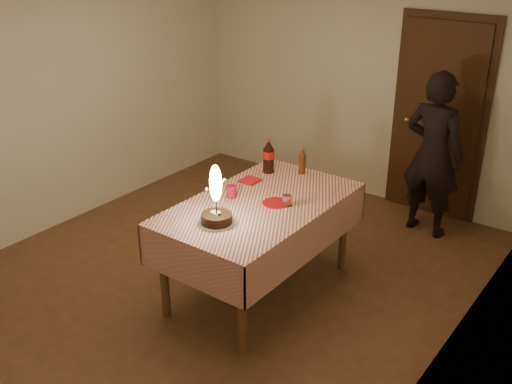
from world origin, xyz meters
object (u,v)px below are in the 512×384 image
Objects in this scene: red_plate at (276,203)px; amber_bottle_left at (302,161)px; dining_table at (260,215)px; birthday_cake at (216,206)px; photographer at (433,154)px; cola_bottle at (269,156)px; red_cup at (232,191)px; clear_cup at (287,201)px.

amber_bottle_left reaches higher than red_plate.
red_plate reaches higher than dining_table.
birthday_cake is 0.28× the size of photographer.
cola_bottle reaches higher than amber_bottle_left.
red_cup reaches higher than red_plate.
clear_cup is (0.09, 0.02, 0.04)m from red_plate.
red_cup is 0.63m from cola_bottle.
dining_table is at bearing -60.64° from cola_bottle.
dining_table is at bearing 84.94° from birthday_cake.
clear_cup is 0.73m from cola_bottle.
cola_bottle is (-0.28, 1.06, 0.01)m from birthday_cake.
birthday_cake is at bearing -114.09° from clear_cup.
red_plate is at bearing -169.66° from clear_cup.
dining_table is 5.42× the size of cola_bottle.
cola_bottle is at bearing 119.36° from dining_table.
red_plate is at bearing 73.76° from birthday_cake.
dining_table is 19.11× the size of clear_cup.
dining_table is 3.65× the size of birthday_cake.
photographer is at bearing 52.69° from cola_bottle.
photographer reaches higher than dining_table.
cola_bottle reaches higher than clear_cup.
birthday_cake is 5.23× the size of clear_cup.
cola_bottle is at bearing -148.78° from amber_bottle_left.
birthday_cake is 0.63m from clear_cup.
red_cup is 0.48m from clear_cup.
red_cup is 1.11× the size of clear_cup.
red_cup is at bearing -103.64° from amber_bottle_left.
amber_bottle_left reaches higher than dining_table.
clear_cup is at bearing 16.05° from red_cup.
amber_bottle_left is 1.42m from photographer.
birthday_cake reaches higher than red_plate.
photographer is (0.49, 1.83, -0.05)m from clear_cup.
cola_bottle is 0.31m from amber_bottle_left.
photographer reaches higher than red_plate.
photographer reaches higher than amber_bottle_left.
red_cup is (-0.21, 0.44, -0.09)m from birthday_cake.
amber_bottle_left reaches higher than red_cup.
cola_bottle is (-0.44, 0.51, 0.15)m from red_plate.
amber_bottle_left is at bearing -122.80° from photographer.
clear_cup is at bearing 65.91° from birthday_cake.
photographer is (1.03, 1.35, -0.16)m from cola_bottle.
amber_bottle_left is at bearing 94.76° from dining_table.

